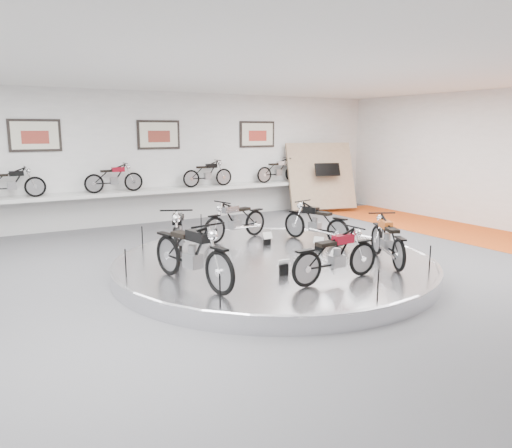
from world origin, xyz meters
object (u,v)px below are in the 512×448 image
bike_a (316,222)px  bike_d (192,253)px  bike_f (387,239)px  bike_e (336,255)px  bike_b (235,220)px  shelf (164,191)px  bike_c (178,232)px  display_platform (274,266)px

bike_a → bike_d: (-3.74, -1.59, 0.08)m
bike_f → bike_e: bearing=131.1°
bike_e → bike_f: 1.70m
bike_b → bike_d: size_ratio=0.87×
shelf → bike_f: (1.72, -7.77, -0.23)m
bike_d → bike_b: bearing=128.6°
bike_b → bike_d: (-2.25, -2.72, 0.07)m
bike_c → bike_f: (3.37, -2.38, -0.07)m
bike_f → bike_b: bearing=51.0°
bike_b → bike_f: 3.67m
display_platform → bike_f: size_ratio=4.04×
bike_b → bike_c: bike_c is taller
shelf → bike_e: (0.08, -8.22, -0.24)m
bike_e → shelf: bearing=88.4°
bike_d → bike_f: size_ratio=1.18×
bike_c → bike_d: bike_d is taller
bike_a → bike_c: (-3.28, 0.20, 0.07)m
bike_f → shelf: bearing=38.0°
display_platform → bike_a: size_ratio=4.04×
bike_b → display_platform: bearing=71.4°
bike_a → bike_b: bearing=38.1°
display_platform → shelf: shelf is taller
bike_a → bike_d: 4.06m
display_platform → bike_e: bike_e is taller
bike_c → display_platform: bearing=82.6°
bike_e → bike_b: bearing=86.9°
shelf → bike_f: bike_f is taller
bike_e → bike_f: bike_f is taller
shelf → bike_d: bike_d is taller
display_platform → bike_d: 2.35m
bike_c → bike_f: bike_c is taller
display_platform → bike_f: 2.28m
bike_a → bike_e: 3.06m
shelf → bike_d: size_ratio=5.90×
display_platform → bike_e: size_ratio=4.08×
bike_a → bike_b: 1.87m
bike_c → bike_d: bearing=9.8°
bike_d → bike_f: bearing=69.4°
shelf → bike_a: 5.82m
bike_d → bike_a: bearing=101.3°
bike_a → bike_c: size_ratio=0.88×
bike_c → shelf: bearing=-172.8°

